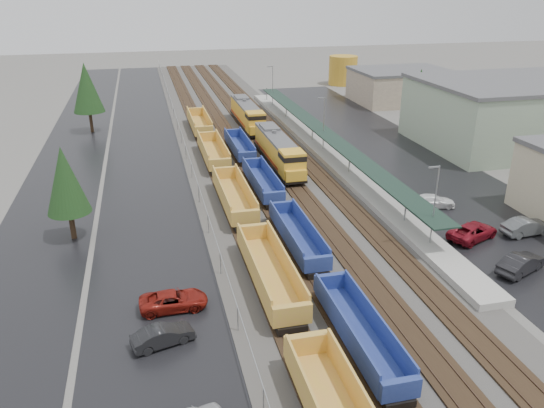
{
  "coord_description": "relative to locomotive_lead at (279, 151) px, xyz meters",
  "views": [
    {
      "loc": [
        -14.38,
        -18.15,
        22.32
      ],
      "look_at": [
        -2.95,
        29.08,
        2.0
      ],
      "focal_mm": 35.0,
      "sensor_mm": 36.0,
      "label": 1
    }
  ],
  "objects": [
    {
      "name": "tree_west_far",
      "position": [
        -25.0,
        24.2,
        4.91
      ],
      "size": [
        4.84,
        4.84,
        11.0
      ],
      "color": "#332316",
      "rests_on": "ground"
    },
    {
      "name": "parked_car_west_b",
      "position": [
        -16.59,
        -34.03,
        -1.53
      ],
      "size": [
        2.51,
        4.41,
        1.38
      ],
      "primitive_type": "imported",
      "rotation": [
        0.0,
        0.0,
        1.84
      ],
      "color": "black",
      "rests_on": "ground"
    },
    {
      "name": "tree_west_near",
      "position": [
        -24.0,
        -15.8,
        3.6
      ],
      "size": [
        3.96,
        3.96,
        9.0
      ],
      "color": "#332316",
      "rests_on": "ground"
    },
    {
      "name": "locomotive_lead",
      "position": [
        0.0,
        0.0,
        0.0
      ],
      "size": [
        2.76,
        18.16,
        4.11
      ],
      "color": "black",
      "rests_on": "ground"
    },
    {
      "name": "west_road",
      "position": [
        -27.0,
        14.2,
        -2.21
      ],
      "size": [
        9.0,
        160.0,
        0.02
      ],
      "primitive_type": "cube",
      "color": "black",
      "rests_on": "ground"
    },
    {
      "name": "parked_car_east_e",
      "position": [
        18.02,
        -25.16,
        -1.41
      ],
      "size": [
        2.15,
        5.06,
        1.62
      ],
      "primitive_type": "imported",
      "rotation": [
        0.0,
        0.0,
        1.66
      ],
      "color": "#4F5254",
      "rests_on": "ground"
    },
    {
      "name": "parked_car_east_c",
      "position": [
        12.8,
        -16.94,
        -1.54
      ],
      "size": [
        2.8,
        4.94,
        1.35
      ],
      "primitive_type": "imported",
      "rotation": [
        0.0,
        0.0,
        1.37
      ],
      "color": "white",
      "rests_on": "ground"
    },
    {
      "name": "industrial_buildings",
      "position": [
        35.76,
        0.05,
        2.03
      ],
      "size": [
        32.52,
        75.3,
        9.5
      ],
      "color": "#B4AA8A",
      "rests_on": "ground"
    },
    {
      "name": "locomotive_trail",
      "position": [
        0.0,
        21.0,
        0.0
      ],
      "size": [
        2.76,
        18.16,
        4.11
      ],
      "color": "black",
      "rests_on": "ground"
    },
    {
      "name": "parked_car_east_b",
      "position": [
        12.51,
        -24.79,
        -1.47
      ],
      "size": [
        4.39,
        5.96,
        1.51
      ],
      "primitive_type": "imported",
      "rotation": [
        0.0,
        0.0,
        1.97
      ],
      "color": "maroon",
      "rests_on": "ground"
    },
    {
      "name": "storage_tank",
      "position": [
        29.77,
        55.69,
        1.09
      ],
      "size": [
        6.61,
        6.61,
        6.61
      ],
      "primitive_type": "cylinder",
      "color": "gold",
      "rests_on": "ground"
    },
    {
      "name": "well_string_yellow",
      "position": [
        -8.0,
        -20.23,
        -0.99
      ],
      "size": [
        2.83,
        96.24,
        2.51
      ],
      "color": "gold",
      "rests_on": "ground"
    },
    {
      "name": "tree_east",
      "position": [
        26.0,
        12.2,
        4.25
      ],
      "size": [
        4.4,
        4.4,
        10.0
      ],
      "color": "#332316",
      "rests_on": "ground"
    },
    {
      "name": "distant_hills",
      "position": [
        42.79,
        164.88,
        -2.22
      ],
      "size": [
        301.0,
        140.0,
        25.2
      ],
      "color": "#51614B",
      "rests_on": "ground"
    },
    {
      "name": "well_string_blue",
      "position": [
        -4.0,
        -22.56,
        -1.12
      ],
      "size": [
        2.44,
        71.14,
        2.17
      ],
      "color": "navy",
      "rests_on": "ground"
    },
    {
      "name": "chainlink_fence",
      "position": [
        -11.5,
        12.64,
        -0.61
      ],
      "size": [
        0.08,
        160.04,
        2.02
      ],
      "color": "gray",
      "rests_on": "ground"
    },
    {
      "name": "ballast_strip",
      "position": [
        -2.0,
        14.2,
        -2.18
      ],
      "size": [
        20.0,
        160.0,
        0.08
      ],
      "primitive_type": "cube",
      "color": "#302D2B",
      "rests_on": "ground"
    },
    {
      "name": "parked_car_east_a",
      "position": [
        12.8,
        -31.28,
        -1.4
      ],
      "size": [
        3.52,
        5.23,
        1.63
      ],
      "primitive_type": "imported",
      "rotation": [
        0.0,
        0.0,
        1.97
      ],
      "color": "black",
      "rests_on": "ground"
    },
    {
      "name": "station_platform",
      "position": [
        7.5,
        4.21,
        -1.49
      ],
      "size": [
        3.0,
        80.0,
        8.0
      ],
      "color": "#9E9B93",
      "rests_on": "ground"
    },
    {
      "name": "parked_car_west_c",
      "position": [
        -15.61,
        -29.92,
        -1.52
      ],
      "size": [
        2.37,
        5.02,
        1.39
      ],
      "primitive_type": "imported",
      "rotation": [
        0.0,
        0.0,
        1.58
      ],
      "color": "maroon",
      "rests_on": "ground"
    },
    {
      "name": "west_parking_lot",
      "position": [
        -17.0,
        14.2,
        -2.21
      ],
      "size": [
        10.0,
        160.0,
        0.02
      ],
      "primitive_type": "cube",
      "color": "black",
      "rests_on": "ground"
    },
    {
      "name": "east_commuter_lot",
      "position": [
        17.0,
        4.2,
        -2.21
      ],
      "size": [
        16.0,
        100.0,
        0.02
      ],
      "primitive_type": "cube",
      "color": "black",
      "rests_on": "ground"
    },
    {
      "name": "trackbed",
      "position": [
        -2.0,
        14.2,
        -2.06
      ],
      "size": [
        14.6,
        160.0,
        0.22
      ],
      "color": "black",
      "rests_on": "ground"
    }
  ]
}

